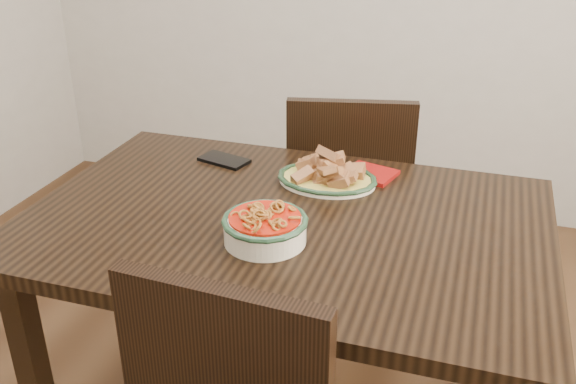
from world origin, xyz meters
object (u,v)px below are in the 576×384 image
(chair_far, at_px, (348,196))
(noodle_bowl, at_px, (265,225))
(dining_table, at_px, (286,246))
(smartphone, at_px, (224,160))
(fish_plate, at_px, (327,169))

(chair_far, relative_size, noodle_bowl, 4.36)
(dining_table, height_order, smartphone, smartphone)
(dining_table, height_order, chair_far, chair_far)
(fish_plate, bearing_deg, smartphone, 170.94)
(dining_table, xyz_separation_m, smartphone, (-0.29, 0.28, 0.09))
(smartphone, bearing_deg, fish_plate, 6.04)
(smartphone, bearing_deg, dining_table, -29.26)
(chair_far, xyz_separation_m, smartphone, (-0.31, -0.38, 0.26))
(chair_far, relative_size, fish_plate, 3.25)
(fish_plate, distance_m, noodle_bowl, 0.36)
(noodle_bowl, height_order, smartphone, noodle_bowl)
(dining_table, relative_size, smartphone, 8.83)
(fish_plate, distance_m, smartphone, 0.34)
(dining_table, xyz_separation_m, noodle_bowl, (-0.01, -0.13, 0.13))
(dining_table, bearing_deg, smartphone, 135.64)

